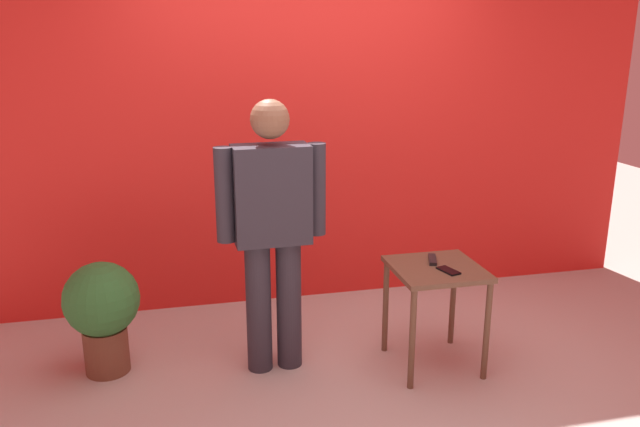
{
  "coord_description": "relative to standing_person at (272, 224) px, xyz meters",
  "views": [
    {
      "loc": [
        -0.92,
        -2.98,
        1.94
      ],
      "look_at": [
        -0.1,
        0.55,
        0.92
      ],
      "focal_mm": 35.07,
      "sensor_mm": 36.0,
      "label": 1
    }
  ],
  "objects": [
    {
      "name": "ground_plane",
      "position": [
        0.41,
        -0.42,
        -0.91
      ],
      "size": [
        12.0,
        12.0,
        0.0
      ],
      "primitive_type": "plane",
      "color": "#B7B2A8"
    },
    {
      "name": "back_wall_red",
      "position": [
        0.41,
        1.07,
        0.5
      ],
      "size": [
        5.3,
        0.12,
        2.81
      ],
      "primitive_type": "cube",
      "color": "red",
      "rests_on": "ground_plane"
    },
    {
      "name": "standing_person",
      "position": [
        0.0,
        0.0,
        0.0
      ],
      "size": [
        0.64,
        0.24,
        1.62
      ],
      "color": "#2D2D38",
      "rests_on": "ground_plane"
    },
    {
      "name": "side_table",
      "position": [
        0.94,
        -0.19,
        -0.37
      ],
      "size": [
        0.52,
        0.52,
        0.64
      ],
      "color": "brown",
      "rests_on": "ground_plane"
    },
    {
      "name": "cell_phone",
      "position": [
        0.98,
        -0.28,
        -0.26
      ],
      "size": [
        0.11,
        0.16,
        0.01
      ],
      "primitive_type": "cube",
      "rotation": [
        0.0,
        0.0,
        0.28
      ],
      "color": "black",
      "rests_on": "side_table"
    },
    {
      "name": "tv_remote",
      "position": [
        0.96,
        -0.1,
        -0.26
      ],
      "size": [
        0.1,
        0.17,
        0.02
      ],
      "primitive_type": "cube",
      "rotation": [
        0.0,
        0.0,
        -0.35
      ],
      "color": "black",
      "rests_on": "side_table"
    },
    {
      "name": "potted_plant",
      "position": [
        -0.99,
        0.17,
        -0.5
      ],
      "size": [
        0.44,
        0.44,
        0.69
      ],
      "color": "brown",
      "rests_on": "ground_plane"
    }
  ]
}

